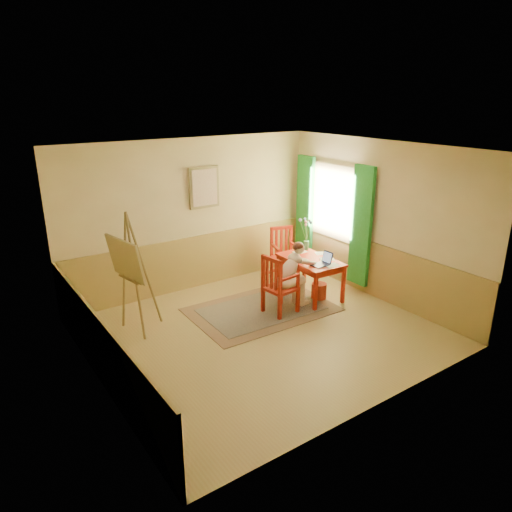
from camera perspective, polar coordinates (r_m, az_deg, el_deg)
room at (r=6.86m, az=0.91°, el=1.12°), size 5.04×4.54×2.84m
wainscot at (r=7.79m, az=-2.55°, el=-3.68°), size 5.00×4.50×1.00m
window at (r=9.19m, az=9.23°, el=5.22°), size 0.12×2.01×2.20m
wall_portrait at (r=8.68m, az=-6.31°, el=8.29°), size 0.60×0.05×0.76m
rug at (r=8.11m, az=0.70°, el=-6.50°), size 2.44×1.67×0.02m
table at (r=8.48m, az=6.61°, el=-0.91°), size 0.78×1.23×0.72m
chair_left at (r=7.79m, az=2.73°, el=-3.54°), size 0.53×0.51×1.04m
chair_back at (r=9.27m, az=3.41°, el=0.25°), size 0.58×0.60×1.04m
figure at (r=7.96m, az=4.40°, el=-2.08°), size 0.88×0.42×1.17m
laptop at (r=8.17m, az=8.10°, el=-0.76°), size 0.37×0.23×0.22m
papers at (r=8.54m, az=7.81°, el=-0.14°), size 0.59×1.06×0.00m
vase at (r=8.88m, az=6.09°, el=2.56°), size 0.22×0.31×0.61m
wastebasket at (r=8.56m, az=7.66°, el=-4.24°), size 0.32×0.32×0.29m
easel at (r=7.20m, az=-15.29°, el=-0.87°), size 0.70×0.86×1.93m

